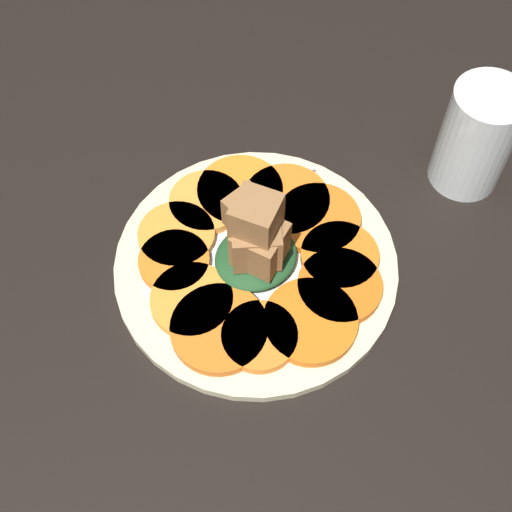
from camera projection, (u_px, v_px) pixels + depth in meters
The scene contains 17 objects.
table_slab at pixel (256, 273), 66.77cm from camera, with size 120.00×120.00×2.00cm, color black.
plate at pixel (256, 265), 65.47cm from camera, with size 25.97×25.97×1.05cm.
carrot_slice_0 at pixel (219, 329), 60.95cm from camera, with size 8.47×8.47×0.92cm, color orange.
carrot_slice_1 at pixel (260, 336), 60.57cm from camera, with size 6.57×6.57×0.92cm, color orange.
carrot_slice_2 at pixel (306, 324), 61.16cm from camera, with size 8.22×8.22×0.92cm, color orange.
carrot_slice_3 at pixel (340, 286), 63.12cm from camera, with size 7.57×7.57×0.92cm, color orange.
carrot_slice_4 at pixel (340, 256), 64.76cm from camera, with size 7.15×7.15×0.92cm, color orange.
carrot_slice_5 at pixel (321, 222), 66.71cm from camera, with size 7.94×7.94×0.92cm, color orange.
carrot_slice_6 at pixel (286, 200), 68.00cm from camera, with size 8.30×8.30×0.92cm, color orange.
carrot_slice_7 at pixel (240, 191), 68.58cm from camera, with size 8.29×8.29×0.92cm, color orange.
carrot_slice_8 at pixel (205, 203), 67.85cm from camera, with size 7.08×7.08×0.92cm, color orange.
carrot_slice_9 at pixel (177, 235), 65.93cm from camera, with size 7.15×7.15×0.92cm, color orange.
carrot_slice_10 at pixel (174, 262), 64.45cm from camera, with size 6.47×6.47×0.92cm, color orange.
carrot_slice_11 at pixel (193, 301), 62.33cm from camera, with size 7.33×7.33×0.92cm, color orange.
center_pile at pixel (254, 240), 61.72cm from camera, with size 7.73×6.95×9.09cm.
fork at pixel (235, 205), 68.06cm from camera, with size 18.41×6.27×0.40cm.
water_glass at pixel (477, 138), 66.81cm from camera, with size 6.92×6.92×11.20cm.
Camera 1 is at (20.01, 26.79, 58.81)cm, focal length 50.00 mm.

